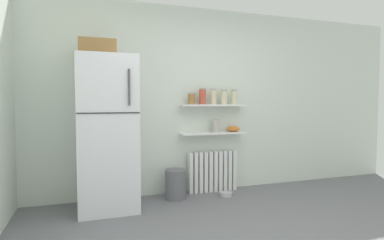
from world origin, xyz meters
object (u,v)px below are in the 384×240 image
(radiator, at_px, (212,171))
(vase, at_px, (216,126))
(storage_jar_2, at_px, (213,97))
(storage_jar_3, at_px, (224,97))
(shelf_bowl, at_px, (233,129))
(pet_food_bowl, at_px, (226,194))
(storage_jar_0, at_px, (191,99))
(storage_jar_4, at_px, (234,97))
(storage_jar_1, at_px, (203,96))
(trash_bin, at_px, (175,184))
(refrigerator, at_px, (107,130))

(radiator, xyz_separation_m, vase, (0.04, -0.03, 0.66))
(storage_jar_2, relative_size, storage_jar_3, 1.06)
(radiator, xyz_separation_m, shelf_bowl, (0.31, -0.03, 0.61))
(storage_jar_3, bearing_deg, shelf_bowl, 0.00)
(storage_jar_3, height_order, pet_food_bowl, storage_jar_3)
(storage_jar_0, bearing_deg, vase, 0.00)
(storage_jar_4, distance_m, shelf_bowl, 0.46)
(storage_jar_1, height_order, storage_jar_4, storage_jar_1)
(storage_jar_2, bearing_deg, vase, 0.00)
(storage_jar_0, bearing_deg, shelf_bowl, 0.00)
(trash_bin, bearing_deg, storage_jar_1, 18.18)
(storage_jar_1, xyz_separation_m, vase, (0.20, 0.00, -0.42))
(storage_jar_0, height_order, storage_jar_1, storage_jar_1)
(refrigerator, xyz_separation_m, shelf_bowl, (1.78, 0.24, -0.05))
(trash_bin, bearing_deg, pet_food_bowl, -9.18)
(storage_jar_2, distance_m, shelf_bowl, 0.56)
(storage_jar_4, xyz_separation_m, vase, (-0.29, 0.00, -0.41))
(storage_jar_4, bearing_deg, shelf_bowl, 180.00)
(shelf_bowl, height_order, trash_bin, shelf_bowl)
(radiator, bearing_deg, storage_jar_3, -10.47)
(storage_jar_1, bearing_deg, pet_food_bowl, -45.43)
(storage_jar_1, distance_m, storage_jar_2, 0.16)
(refrigerator, distance_m, vase, 1.53)
(storage_jar_3, relative_size, shelf_bowl, 1.12)
(storage_jar_2, bearing_deg, radiator, 90.00)
(storage_jar_2, bearing_deg, refrigerator, -170.66)
(storage_jar_1, distance_m, shelf_bowl, 0.67)
(storage_jar_0, xyz_separation_m, storage_jar_1, (0.16, 0.00, 0.03))
(vase, bearing_deg, radiator, 140.59)
(storage_jar_1, bearing_deg, storage_jar_0, 180.00)
(shelf_bowl, bearing_deg, refrigerator, -172.28)
(radiator, distance_m, storage_jar_4, 1.11)
(refrigerator, bearing_deg, pet_food_bowl, -0.45)
(storage_jar_2, bearing_deg, shelf_bowl, 0.00)
(storage_jar_3, xyz_separation_m, storage_jar_4, (0.16, 0.00, 0.00))
(vase, bearing_deg, refrigerator, -170.89)
(radiator, relative_size, vase, 3.95)
(vase, xyz_separation_m, shelf_bowl, (0.28, 0.00, -0.05))
(storage_jar_1, height_order, storage_jar_3, storage_jar_1)
(storage_jar_0, xyz_separation_m, storage_jar_2, (0.32, 0.00, 0.03))
(storage_jar_1, height_order, trash_bin, storage_jar_1)
(radiator, relative_size, trash_bin, 1.86)
(storage_jar_0, relative_size, storage_jar_1, 0.71)
(storage_jar_4, bearing_deg, storage_jar_3, 180.00)
(storage_jar_3, relative_size, trash_bin, 0.54)
(radiator, xyz_separation_m, pet_food_bowl, (0.09, -0.28, -0.26))
(vase, height_order, shelf_bowl, vase)
(storage_jar_0, relative_size, pet_food_bowl, 0.95)
(pet_food_bowl, bearing_deg, storage_jar_4, 47.02)
(storage_jar_1, distance_m, storage_jar_4, 0.49)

